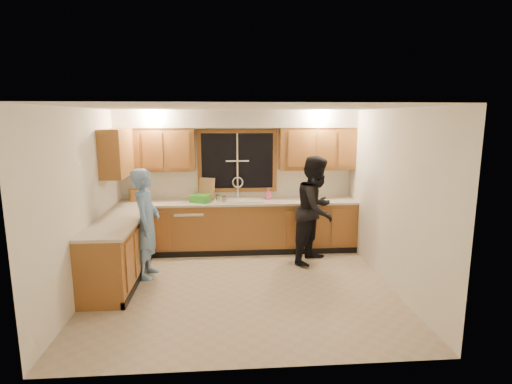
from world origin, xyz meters
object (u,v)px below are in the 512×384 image
woman (316,210)px  bowl (306,198)px  knife_block (133,195)px  dish_crate (200,198)px  soap_bottle (268,193)px  stove (106,266)px  sink (238,204)px  dishwasher (191,230)px  man (146,223)px

woman → bowl: woman is taller
woman → knife_block: 3.20m
dish_crate → soap_bottle: soap_bottle is taller
stove → dish_crate: (1.13, 1.76, 0.54)m
sink → bowl: (1.22, -0.02, 0.08)m
sink → soap_bottle: (0.55, 0.11, 0.16)m
bowl → sink: bearing=179.3°
woman → dish_crate: (-1.93, 0.60, 0.10)m
dish_crate → stove: bearing=-122.7°
soap_bottle → knife_block: bearing=-179.5°
stove → bowl: bearing=30.9°
dish_crate → sink: bearing=5.4°
sink → soap_bottle: size_ratio=4.19×
dishwasher → knife_block: size_ratio=3.77×
sink → stove: (-1.80, -1.82, -0.41)m
sink → woman: size_ratio=0.49×
dish_crate → dishwasher: bearing=165.0°
sink → man: 1.78m
man → bowl: bearing=-64.8°
man → sink: bearing=-49.2°
dishwasher → bowl: size_ratio=4.06×
dishwasher → soap_bottle: size_ratio=4.00×
dish_crate → soap_bottle: 1.23m
dishwasher → soap_bottle: soap_bottle is taller
sink → soap_bottle: sink is taller
woman → sink: bearing=100.1°
knife_block → bowl: knife_block is taller
sink → dish_crate: sink is taller
man → knife_block: (-0.45, 1.19, 0.20)m
knife_block → soap_bottle: knife_block is taller
dishwasher → man: 1.28m
dishwasher → bowl: (2.07, -0.00, 0.53)m
knife_block → dish_crate: bearing=-41.6°
soap_bottle → bowl: 0.68m
stove → soap_bottle: soap_bottle is taller
stove → woman: (3.06, 1.16, 0.44)m
sink → bowl: size_ratio=4.26×
knife_block → dishwasher: bearing=-40.1°
soap_bottle → sink: bearing=-168.6°
knife_block → soap_bottle: size_ratio=1.06×
dish_crate → man: bearing=-125.4°
dishwasher → dish_crate: size_ratio=2.89×
woman → dish_crate: woman is taller
dish_crate → knife_block: bearing=172.6°
man → dishwasher: bearing=-24.3°
stove → soap_bottle: (2.35, 1.94, 0.57)m
man → dish_crate: size_ratio=5.80×
knife_block → dish_crate: knife_block is taller
sink → dishwasher: (-0.85, -0.01, -0.45)m
soap_bottle → bowl: bearing=-10.8°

